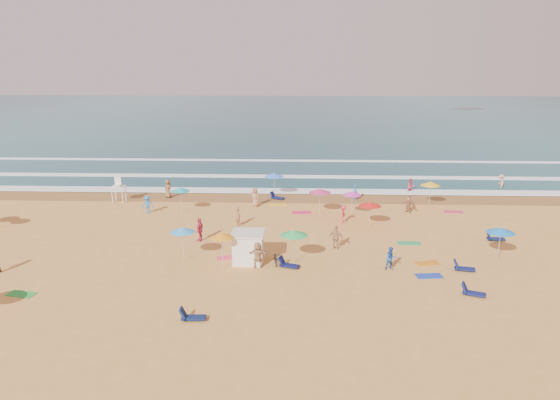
{
  "coord_description": "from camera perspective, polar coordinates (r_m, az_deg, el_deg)",
  "views": [
    {
      "loc": [
        4.25,
        -40.12,
        13.75
      ],
      "look_at": [
        2.47,
        6.0,
        1.5
      ],
      "focal_mm": 35.0,
      "sensor_mm": 36.0,
      "label": 1
    }
  ],
  "objects": [
    {
      "name": "ground",
      "position": [
        42.63,
        -3.64,
        -3.99
      ],
      "size": [
        220.0,
        220.0,
        0.0
      ],
      "primitive_type": "plane",
      "color": "gold",
      "rests_on": "ground"
    },
    {
      "name": "lifeguard_stand",
      "position": [
        54.83,
        -16.5,
        0.85
      ],
      "size": [
        1.2,
        1.2,
        2.1
      ],
      "primitive_type": null,
      "color": "white",
      "rests_on": "ground"
    },
    {
      "name": "loungers",
      "position": [
        38.34,
        7.38,
        -6.01
      ],
      "size": [
        48.69,
        26.44,
        0.34
      ],
      "color": "#0E1647",
      "rests_on": "ground"
    },
    {
      "name": "cabana_roof",
      "position": [
        37.16,
        -3.36,
        -3.5
      ],
      "size": [
        2.2,
        2.2,
        0.12
      ],
      "primitive_type": "cube",
      "color": "silver",
      "rests_on": "cabana"
    },
    {
      "name": "bicycle",
      "position": [
        37.3,
        -0.45,
        -6.08
      ],
      "size": [
        0.71,
        1.63,
        0.83
      ],
      "primitive_type": "imported",
      "rotation": [
        0.0,
        0.0,
        0.1
      ],
      "color": "black",
      "rests_on": "ground"
    },
    {
      "name": "wet_sand",
      "position": [
        54.55,
        -2.33,
        0.26
      ],
      "size": [
        220.0,
        220.0,
        0.0
      ],
      "primitive_type": "plane",
      "color": "olive",
      "rests_on": "ground"
    },
    {
      "name": "beachgoers",
      "position": [
        46.11,
        -0.16,
        -1.43
      ],
      "size": [
        52.98,
        25.83,
        2.13
      ],
      "color": "brown",
      "rests_on": "ground"
    },
    {
      "name": "surf_foam",
      "position": [
        63.08,
        -1.71,
        2.36
      ],
      "size": [
        200.0,
        18.7,
        0.05
      ],
      "color": "white",
      "rests_on": "ground"
    },
    {
      "name": "cabana",
      "position": [
        37.51,
        -3.34,
        -5.04
      ],
      "size": [
        2.0,
        2.0,
        2.0
      ],
      "primitive_type": "cube",
      "color": "white",
      "rests_on": "ground"
    },
    {
      "name": "ocean",
      "position": [
        124.95,
        0.25,
        8.55
      ],
      "size": [
        220.0,
        140.0,
        0.18
      ],
      "primitive_type": "cube",
      "color": "#0C4756",
      "rests_on": "ground"
    },
    {
      "name": "beach_umbrellas",
      "position": [
        42.33,
        -0.5,
        -1.06
      ],
      "size": [
        55.63,
        28.45,
        0.74
      ],
      "color": "#F0A519",
      "rests_on": "ground"
    },
    {
      "name": "towels",
      "position": [
        41.71,
        -3.85,
        -4.4
      ],
      "size": [
        46.89,
        21.89,
        0.03
      ],
      "color": "red",
      "rests_on": "ground"
    }
  ]
}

